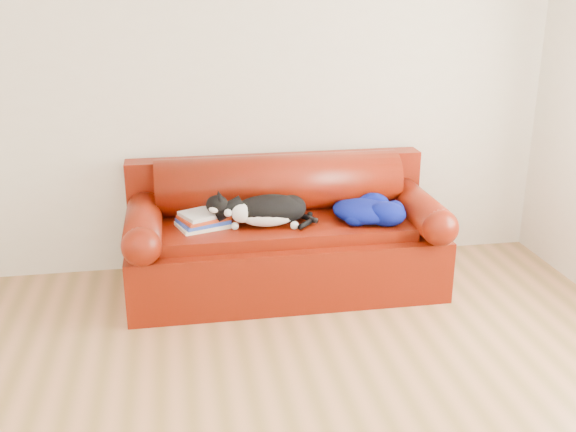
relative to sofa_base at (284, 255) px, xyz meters
The scene contains 7 objects.
ground 1.53m from the sofa_base, 98.35° to the right, with size 4.50×4.50×0.00m, color brown.
room_shell 2.06m from the sofa_base, 93.70° to the right, with size 4.52×4.02×2.61m.
sofa_base is the anchor object (origin of this frame).
sofa_back 0.39m from the sofa_base, 90.00° to the left, with size 2.10×1.01×0.88m.
book_stack 0.63m from the sofa_base, behind, with size 0.37×0.32×0.10m.
cat 0.39m from the sofa_base, 141.76° to the right, with size 0.71×0.30×0.25m.
blanket 0.65m from the sofa_base, 10.33° to the right, with size 0.55×0.56×0.16m.
Camera 1 is at (-0.48, -2.72, 2.04)m, focal length 42.00 mm.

